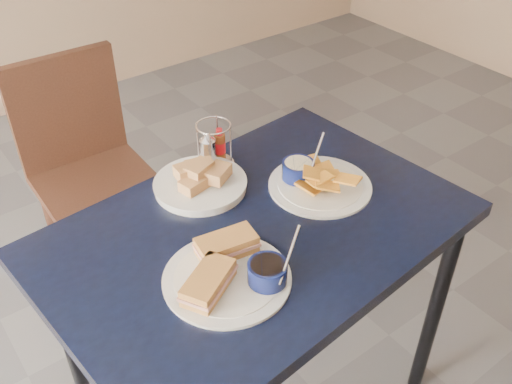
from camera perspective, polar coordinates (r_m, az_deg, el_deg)
dining_table at (r=1.50m, az=0.00°, el=-5.68°), size 1.12×0.80×0.75m
chair_far at (r=2.25m, az=-16.85°, el=3.40°), size 0.42×0.40×0.87m
sandwich_plate at (r=1.30m, az=-2.59°, el=-7.81°), size 0.31×0.29×0.12m
plantain_plate at (r=1.58m, az=5.72°, el=1.26°), size 0.28×0.28×0.12m
bread_basket at (r=1.56m, az=-5.59°, el=1.08°), size 0.25×0.25×0.08m
condiment_caddy at (r=1.64m, az=-4.34°, el=4.36°), size 0.11×0.11×0.14m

